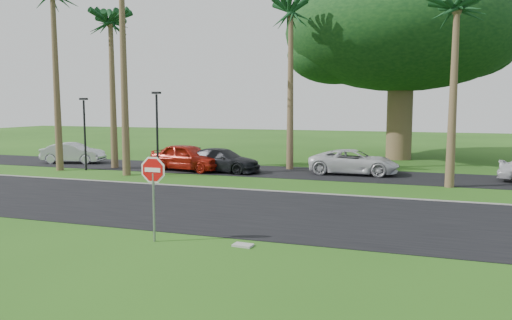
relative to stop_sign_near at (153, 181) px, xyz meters
The scene contains 16 objects.
ground 3.52m from the stop_sign_near, 99.46° to the left, with size 120.00×120.00×0.00m, color #204A12.
road 5.33m from the stop_sign_near, 95.71° to the left, with size 120.00×8.00×0.02m, color black.
parking_strip 15.61m from the stop_sign_near, 91.85° to the left, with size 120.00×5.00×0.02m, color black.
curb 9.23m from the stop_sign_near, 93.16° to the left, with size 120.00×0.12×0.06m, color gray.
stop_sign_near is the anchor object (origin of this frame).
palm_left_mid 19.10m from the stop_sign_near, 128.16° to the left, with size 5.00×5.00×10.00m.
palm_center 18.54m from the stop_sign_near, 91.68° to the left, with size 5.00×5.00×10.50m.
palm_right_near 16.81m from the stop_sign_near, 56.82° to the left, with size 5.00×5.00×9.50m.
canopy_tree 26.58m from the stop_sign_near, 77.59° to the left, with size 16.50×16.50×13.12m.
streetlight_left 17.34m from the stop_sign_near, 133.83° to the left, with size 0.45×0.25×4.34m.
streetlight_right 13.24m from the stop_sign_near, 119.48° to the left, with size 0.45×0.25×4.64m.
car_silver 21.53m from the stop_sign_near, 134.81° to the left, with size 1.44×4.13×1.36m, color #B8BABF.
car_red 15.62m from the stop_sign_near, 113.10° to the left, with size 1.89×4.69×1.60m, color #9E180D.
car_dark 15.03m from the stop_sign_near, 105.17° to the left, with size 1.90×4.67×1.35m, color black.
car_minivan 16.37m from the stop_sign_near, 77.52° to the left, with size 2.31×5.02×1.39m, color silver.
utility_slab 3.15m from the stop_sign_near, ahead, with size 0.55×0.35×0.06m, color #9B9B93.
Camera 1 is at (7.85, -15.41, 3.96)m, focal length 35.00 mm.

